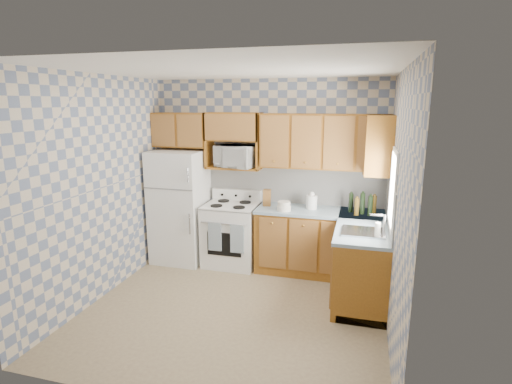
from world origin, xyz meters
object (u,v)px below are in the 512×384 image
at_px(microwave, 236,156).
at_px(electric_kettle, 312,202).
at_px(stove_body, 231,235).
at_px(refrigerator, 180,206).

distance_m(microwave, electric_kettle, 1.27).
height_order(stove_body, electric_kettle, electric_kettle).
xyz_separation_m(stove_body, microwave, (0.05, 0.13, 1.16)).
xyz_separation_m(refrigerator, microwave, (0.85, 0.16, 0.77)).
bearing_deg(refrigerator, stove_body, 1.78).
bearing_deg(microwave, stove_body, -96.20).
xyz_separation_m(stove_body, electric_kettle, (1.16, 0.06, 0.56)).
bearing_deg(refrigerator, microwave, 10.53).
distance_m(stove_body, electric_kettle, 1.29).
height_order(stove_body, microwave, microwave).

